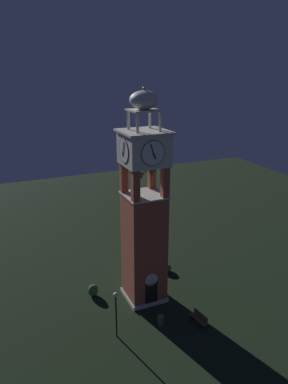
% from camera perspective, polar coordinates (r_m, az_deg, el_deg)
% --- Properties ---
extents(ground, '(80.00, 80.00, 0.00)m').
position_cam_1_polar(ground, '(33.69, -0.00, -15.85)').
color(ground, black).
extents(clock_tower, '(3.63, 3.63, 17.80)m').
position_cam_1_polar(clock_tower, '(30.08, 0.00, -4.14)').
color(clock_tower, '#9E4C38').
rests_on(clock_tower, ground).
extents(park_bench, '(0.65, 1.64, 0.95)m').
position_cam_1_polar(park_bench, '(30.76, 8.59, -18.82)').
color(park_bench, brown).
rests_on(park_bench, ground).
extents(lamp_post, '(0.36, 0.36, 3.82)m').
position_cam_1_polar(lamp_post, '(28.08, -4.38, -17.26)').
color(lamp_post, black).
rests_on(lamp_post, ground).
extents(trash_bin, '(0.52, 0.52, 0.80)m').
position_cam_1_polar(trash_bin, '(30.44, 2.62, -19.26)').
color(trash_bin, '#38513D').
rests_on(trash_bin, ground).
extents(shrub_near_entry, '(1.11, 1.11, 0.81)m').
position_cam_1_polar(shrub_near_entry, '(37.05, 3.37, -11.63)').
color(shrub_near_entry, '#336638').
rests_on(shrub_near_entry, ground).
extents(shrub_left_of_tower, '(0.90, 0.90, 1.09)m').
position_cam_1_polar(shrub_left_of_tower, '(33.75, -7.90, -14.86)').
color(shrub_left_of_tower, '#336638').
rests_on(shrub_left_of_tower, ground).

